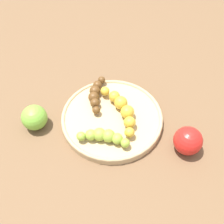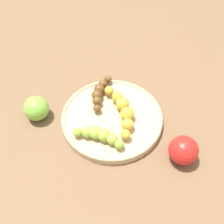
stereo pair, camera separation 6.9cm
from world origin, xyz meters
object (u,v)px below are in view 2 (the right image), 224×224
Objects in this scene: banana_spotted at (123,110)px; apple_red at (183,150)px; fruit_bowl at (112,118)px; banana_overripe at (99,93)px; banana_green at (99,135)px; apple_green at (36,108)px.

banana_spotted is 2.23× the size of apple_red.
banana_overripe is at bearing -18.78° from fruit_bowl.
fruit_bowl is at bearing 11.23° from apple_red.
apple_green is at bearing 82.07° from banana_green.
banana_spotted is at bearing -136.59° from apple_green.
fruit_bowl is 0.08m from banana_green.
apple_red is at bearing -56.78° from banana_spotted.
banana_spotted is 0.10m from banana_green.
apple_red reaches higher than banana_overripe.
banana_overripe is 0.97× the size of banana_green.
apple_green reaches higher than banana_overripe.
banana_spotted is at bearing -120.02° from fruit_bowl.
apple_red is (-0.28, -0.01, 0.00)m from banana_overripe.
banana_spotted is 0.19m from apple_red.
banana_overripe is at bearing 118.92° from banana_spotted.
banana_spotted is at bearing 4.30° from apple_red.
apple_green is at bearing 33.42° from banana_overripe.
banana_green reaches higher than fruit_bowl.
fruit_bowl is 2.29× the size of banana_overripe.
apple_green is at bearing 41.00° from fruit_bowl.
apple_green is 0.94× the size of apple_red.
banana_overripe reaches higher than fruit_bowl.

